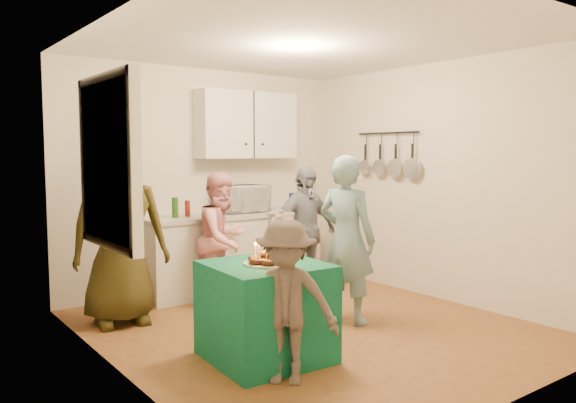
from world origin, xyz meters
TOP-DOWN VIEW (x-y plane):
  - floor at (0.00, 0.00)m, footprint 4.00×4.00m
  - ceiling at (0.00, 0.00)m, footprint 4.00×4.00m
  - back_wall at (0.00, 2.00)m, footprint 3.60×3.60m
  - left_wall at (-1.80, 0.00)m, footprint 4.00×4.00m
  - right_wall at (1.80, 0.00)m, footprint 4.00×4.00m
  - window_night at (-1.77, 0.30)m, footprint 0.04×1.00m
  - counter at (0.20, 1.70)m, footprint 2.20×0.58m
  - countertop at (0.20, 1.70)m, footprint 2.24×0.62m
  - upper_cabinet at (0.50, 1.85)m, footprint 1.30×0.30m
  - pot_rack at (1.72, 0.70)m, footprint 0.12×1.00m
  - microwave at (0.33, 1.70)m, footprint 0.60×0.43m
  - party_table at (-0.78, -0.40)m, footprint 0.90×0.90m
  - donut_cake at (-0.78, -0.44)m, footprint 0.38×0.38m
  - punch_jar at (-0.49, -0.21)m, footprint 0.22×0.22m
  - man_birthday at (0.38, -0.07)m, footprint 0.54×0.67m
  - woman_back_left at (-1.35, 1.19)m, footprint 0.96×0.70m
  - woman_back_center at (-0.24, 1.18)m, footprint 0.84×0.75m
  - woman_back_right at (0.68, 0.95)m, footprint 0.86×0.36m
  - child_near_left at (-0.93, -0.86)m, footprint 0.83×0.83m

SIDE VIEW (x-z plane):
  - floor at x=0.00m, z-range 0.00..0.00m
  - party_table at x=-0.78m, z-range 0.00..0.76m
  - counter at x=0.20m, z-range 0.00..0.86m
  - child_near_left at x=-0.93m, z-range 0.00..1.15m
  - woman_back_center at x=-0.24m, z-range 0.00..1.41m
  - woman_back_right at x=0.68m, z-range 0.00..1.47m
  - man_birthday at x=0.38m, z-range 0.00..1.60m
  - donut_cake at x=-0.78m, z-range 0.76..0.94m
  - countertop at x=0.20m, z-range 0.86..0.91m
  - woman_back_left at x=-1.35m, z-range 0.00..1.82m
  - punch_jar at x=-0.49m, z-range 0.76..1.10m
  - microwave at x=0.33m, z-range 0.91..1.23m
  - back_wall at x=0.00m, z-range 1.30..1.30m
  - left_wall at x=-1.80m, z-range 1.30..1.30m
  - right_wall at x=1.80m, z-range 1.30..1.30m
  - window_night at x=-1.77m, z-range 0.95..2.15m
  - pot_rack at x=1.72m, z-range 1.30..1.90m
  - upper_cabinet at x=0.50m, z-range 1.55..2.35m
  - ceiling at x=0.00m, z-range 2.60..2.60m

